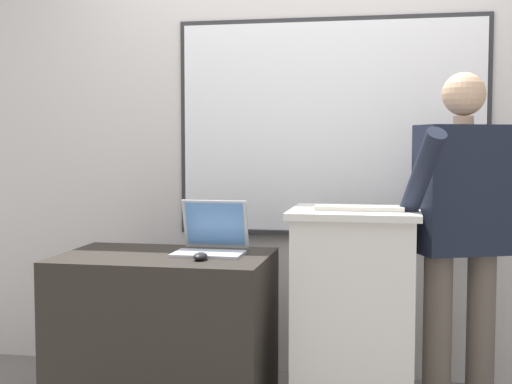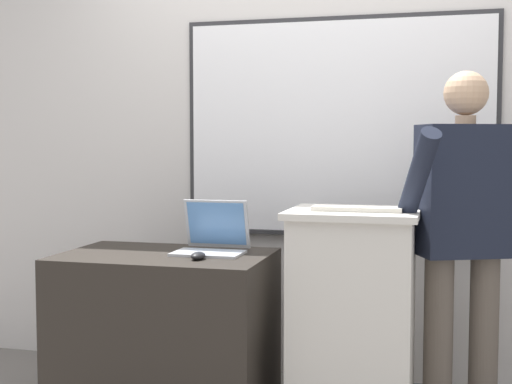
{
  "view_description": "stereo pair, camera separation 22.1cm",
  "coord_description": "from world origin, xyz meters",
  "px_view_note": "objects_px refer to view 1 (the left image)",
  "views": [
    {
      "loc": [
        0.48,
        -2.71,
        1.29
      ],
      "look_at": [
        -0.15,
        0.55,
        1.06
      ],
      "focal_mm": 50.0,
      "sensor_mm": 36.0,
      "label": 1
    },
    {
      "loc": [
        0.7,
        -2.66,
        1.29
      ],
      "look_at": [
        -0.15,
        0.55,
        1.06
      ],
      "focal_mm": 50.0,
      "sensor_mm": 36.0,
      "label": 2
    }
  ],
  "objects_px": {
    "lectern_podium": "(354,317)",
    "person_presenter": "(461,224)",
    "wireless_keyboard": "(359,208)",
    "side_desk": "(165,335)",
    "laptop": "(212,236)",
    "computer_mouse_by_laptop": "(200,256)"
  },
  "relations": [
    {
      "from": "lectern_podium",
      "to": "person_presenter",
      "type": "height_order",
      "value": "person_presenter"
    },
    {
      "from": "person_presenter",
      "to": "wireless_keyboard",
      "type": "height_order",
      "value": "person_presenter"
    },
    {
      "from": "side_desk",
      "to": "person_presenter",
      "type": "height_order",
      "value": "person_presenter"
    },
    {
      "from": "lectern_podium",
      "to": "person_presenter",
      "type": "relative_size",
      "value": 0.62
    },
    {
      "from": "person_presenter",
      "to": "laptop",
      "type": "distance_m",
      "value": 1.15
    },
    {
      "from": "wireless_keyboard",
      "to": "computer_mouse_by_laptop",
      "type": "relative_size",
      "value": 3.89
    },
    {
      "from": "lectern_podium",
      "to": "side_desk",
      "type": "xyz_separation_m",
      "value": [
        -0.88,
        -0.06,
        -0.11
      ]
    },
    {
      "from": "person_presenter",
      "to": "lectern_podium",
      "type": "bearing_deg",
      "value": 171.6
    },
    {
      "from": "person_presenter",
      "to": "laptop",
      "type": "height_order",
      "value": "person_presenter"
    },
    {
      "from": "lectern_podium",
      "to": "wireless_keyboard",
      "type": "height_order",
      "value": "wireless_keyboard"
    },
    {
      "from": "computer_mouse_by_laptop",
      "to": "person_presenter",
      "type": "bearing_deg",
      "value": 14.57
    },
    {
      "from": "laptop",
      "to": "lectern_podium",
      "type": "bearing_deg",
      "value": -4.05
    },
    {
      "from": "side_desk",
      "to": "wireless_keyboard",
      "type": "height_order",
      "value": "wireless_keyboard"
    },
    {
      "from": "person_presenter",
      "to": "side_desk",
      "type": "bearing_deg",
      "value": 164.56
    },
    {
      "from": "laptop",
      "to": "wireless_keyboard",
      "type": "distance_m",
      "value": 0.72
    },
    {
      "from": "lectern_podium",
      "to": "computer_mouse_by_laptop",
      "type": "distance_m",
      "value": 0.75
    },
    {
      "from": "side_desk",
      "to": "wireless_keyboard",
      "type": "bearing_deg",
      "value": -0.56
    },
    {
      "from": "side_desk",
      "to": "laptop",
      "type": "distance_m",
      "value": 0.51
    },
    {
      "from": "wireless_keyboard",
      "to": "computer_mouse_by_laptop",
      "type": "height_order",
      "value": "wireless_keyboard"
    },
    {
      "from": "lectern_podium",
      "to": "side_desk",
      "type": "bearing_deg",
      "value": -176.31
    },
    {
      "from": "person_presenter",
      "to": "computer_mouse_by_laptop",
      "type": "bearing_deg",
      "value": 171.53
    },
    {
      "from": "side_desk",
      "to": "laptop",
      "type": "relative_size",
      "value": 3.03
    }
  ]
}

